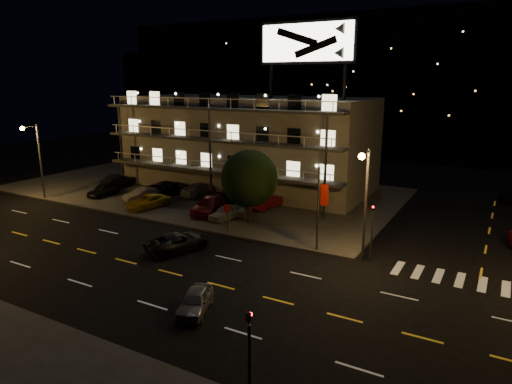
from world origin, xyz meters
The scene contains 23 objects.
ground centered at (0.00, 0.00, 0.00)m, with size 140.00×140.00×0.00m, color black.
curb_nw centered at (-14.00, 20.00, 0.07)m, with size 44.00×24.00×0.15m, color #343431.
motel centered at (-9.94, 23.88, 5.34)m, with size 28.00×13.80×18.10m.
hill_backdrop centered at (-5.94, 68.78, 11.55)m, with size 120.00×25.00×24.00m.
streetlight_nw centered at (-26.00, 7.94, 4.96)m, with size 0.44×1.92×8.00m.
streetlight_nc centered at (8.50, 7.94, 4.96)m, with size 0.44×1.92×8.00m.
signal_nw centered at (9.00, 8.50, 2.57)m, with size 0.20×0.27×4.60m.
signal_sw centered at (9.00, -8.50, 2.57)m, with size 0.20×0.27×4.60m.
banner_north centered at (5.09, 8.40, 3.43)m, with size 0.83×0.16×6.40m.
stop_sign centered at (-3.00, 8.57, 1.71)m, with size 0.91×0.11×2.61m.
tree centered at (-2.69, 11.63, 4.00)m, with size 5.15×4.96×6.49m.
lot_car_0 centered at (-21.23, 12.11, 0.82)m, with size 1.59×3.95×1.35m, color black.
lot_car_1 centered at (-16.01, 12.45, 0.83)m, with size 1.45×4.14×1.37m, color gray.
lot_car_2 centered at (-13.81, 10.90, 0.78)m, with size 2.09×4.53×1.26m, color gold.
lot_car_3 centered at (-7.51, 12.29, 0.91)m, with size 2.12×5.21×1.51m, color #610D12.
lot_car_4 centered at (-5.00, 11.50, 0.79)m, with size 1.50×3.73×1.27m, color gray.
lot_car_5 centered at (-23.01, 16.06, 0.87)m, with size 1.52×4.37×1.44m, color black.
lot_car_6 centered at (-15.32, 16.09, 0.91)m, with size 2.51×5.45×1.52m, color black.
lot_car_7 centered at (-11.75, 17.22, 0.89)m, with size 2.08×5.12×1.49m, color gray.
lot_car_8 centered at (-7.52, 16.76, 0.89)m, with size 1.74×4.32×1.47m, color black.
lot_car_9 centered at (-3.49, 16.48, 0.88)m, with size 1.54×4.43×1.46m, color #610D12.
road_car_east centered at (2.54, -3.32, 0.61)m, with size 1.45×3.60×1.23m, color gray.
road_car_west centered at (-4.14, 3.50, 0.68)m, with size 2.25×4.88×1.36m, color black.
Camera 1 is at (16.68, -21.67, 12.50)m, focal length 32.00 mm.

